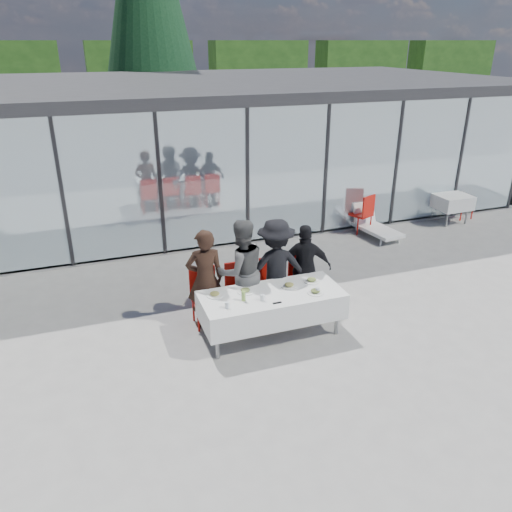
{
  "coord_description": "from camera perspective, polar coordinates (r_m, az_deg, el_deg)",
  "views": [
    {
      "loc": [
        -2.46,
        -6.3,
        4.41
      ],
      "look_at": [
        0.23,
        1.2,
        0.95
      ],
      "focal_mm": 35.0,
      "sensor_mm": 36.0,
      "label": 1
    }
  ],
  "objects": [
    {
      "name": "diner_b",
      "position": [
        8.25,
        -1.72,
        -1.75
      ],
      "size": [
        0.94,
        0.94,
        1.79
      ],
      "primitive_type": "imported",
      "rotation": [
        0.0,
        0.0,
        3.22
      ],
      "color": "#545454",
      "rests_on": "ground"
    },
    {
      "name": "spare_chair_b",
      "position": [
        12.54,
        12.27,
        4.93
      ],
      "size": [
        0.57,
        0.57,
        0.97
      ],
      "color": "red",
      "rests_on": "ground"
    },
    {
      "name": "spare_table_right",
      "position": [
        13.99,
        21.37,
        5.83
      ],
      "size": [
        0.86,
        0.86,
        0.74
      ],
      "color": "white",
      "rests_on": "ground"
    },
    {
      "name": "diner_chair_b",
      "position": [
        8.5,
        -1.93,
        -3.64
      ],
      "size": [
        0.44,
        0.44,
        0.97
      ],
      "color": "red",
      "rests_on": "ground"
    },
    {
      "name": "diner_a",
      "position": [
        8.12,
        -5.82,
        -2.64
      ],
      "size": [
        0.66,
        0.66,
        1.71
      ],
      "primitive_type": "imported",
      "rotation": [
        0.0,
        0.0,
        3.08
      ],
      "color": "#301D15",
      "rests_on": "ground"
    },
    {
      "name": "pavilion",
      "position": [
        15.3,
        -2.62,
        14.93
      ],
      "size": [
        14.8,
        8.8,
        3.44
      ],
      "color": "gray",
      "rests_on": "ground"
    },
    {
      "name": "plate_d",
      "position": [
        8.27,
        6.38,
        -2.77
      ],
      "size": [
        0.26,
        0.26,
        0.07
      ],
      "color": "white",
      "rests_on": "dining_table"
    },
    {
      "name": "diner_chair_d",
      "position": [
        8.89,
        5.26,
        -2.47
      ],
      "size": [
        0.44,
        0.44,
        0.97
      ],
      "color": "red",
      "rests_on": "ground"
    },
    {
      "name": "plate_a",
      "position": [
        7.8,
        -4.73,
        -4.4
      ],
      "size": [
        0.26,
        0.26,
        0.07
      ],
      "color": "white",
      "rests_on": "dining_table"
    },
    {
      "name": "lounger",
      "position": [
        12.56,
        13.27,
        3.51
      ],
      "size": [
        0.78,
        1.4,
        0.72
      ],
      "color": "white",
      "rests_on": "ground"
    },
    {
      "name": "spare_chair_a",
      "position": [
        14.51,
        22.43,
        6.19
      ],
      "size": [
        0.49,
        0.49,
        0.97
      ],
      "color": "red",
      "rests_on": "ground"
    },
    {
      "name": "plate_extra",
      "position": [
        7.91,
        6.81,
        -4.06
      ],
      "size": [
        0.26,
        0.26,
        0.07
      ],
      "color": "white",
      "rests_on": "dining_table"
    },
    {
      "name": "diner_c",
      "position": [
        8.46,
        2.26,
        -1.36
      ],
      "size": [
        1.25,
        1.25,
        1.73
      ],
      "primitive_type": "imported",
      "rotation": [
        0.0,
        0.0,
        3.01
      ],
      "color": "black",
      "rests_on": "ground"
    },
    {
      "name": "folded_eyeglasses",
      "position": [
        7.58,
        2.43,
        -5.37
      ],
      "size": [
        0.14,
        0.03,
        0.01
      ],
      "primitive_type": "cube",
      "color": "black",
      "rests_on": "dining_table"
    },
    {
      "name": "plate_b",
      "position": [
        7.88,
        -1.23,
        -3.99
      ],
      "size": [
        0.26,
        0.26,
        0.07
      ],
      "color": "white",
      "rests_on": "dining_table"
    },
    {
      "name": "plate_c",
      "position": [
        8.07,
        3.81,
        -3.38
      ],
      "size": [
        0.26,
        0.26,
        0.07
      ],
      "color": "white",
      "rests_on": "dining_table"
    },
    {
      "name": "drinking_glasses",
      "position": [
        7.63,
        1.59,
        -4.76
      ],
      "size": [
        1.54,
        0.14,
        0.1
      ],
      "color": "silver",
      "rests_on": "dining_table"
    },
    {
      "name": "diner_chair_c",
      "position": [
        8.69,
        1.96,
        -3.02
      ],
      "size": [
        0.44,
        0.44,
        0.97
      ],
      "color": "red",
      "rests_on": "ground"
    },
    {
      "name": "diner_d",
      "position": [
        8.69,
        5.62,
        -1.34
      ],
      "size": [
        1.16,
        1.16,
        1.56
      ],
      "primitive_type": "imported",
      "rotation": [
        0.0,
        0.0,
        2.81
      ],
      "color": "black",
      "rests_on": "ground"
    },
    {
      "name": "juice_bottle",
      "position": [
        7.61,
        -1.43,
        -4.61
      ],
      "size": [
        0.06,
        0.06,
        0.16
      ],
      "primitive_type": "cylinder",
      "color": "#80A846",
      "rests_on": "dining_table"
    },
    {
      "name": "diner_chair_a",
      "position": [
        8.36,
        -5.92,
        -4.27
      ],
      "size": [
        0.44,
        0.44,
        0.97
      ],
      "color": "red",
      "rests_on": "ground"
    },
    {
      "name": "dining_table",
      "position": [
        7.97,
        1.78,
        -5.63
      ],
      "size": [
        2.26,
        0.96,
        0.75
      ],
      "color": "white",
      "rests_on": "ground"
    },
    {
      "name": "treeline",
      "position": [
        34.37,
        -19.97,
        18.46
      ],
      "size": [
        62.5,
        2.0,
        4.4
      ],
      "color": "#193A12",
      "rests_on": "ground"
    },
    {
      "name": "ground",
      "position": [
        8.07,
        1.38,
        -9.67
      ],
      "size": [
        90.0,
        90.0,
        0.0
      ],
      "primitive_type": "plane",
      "color": "gray",
      "rests_on": "ground"
    }
  ]
}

